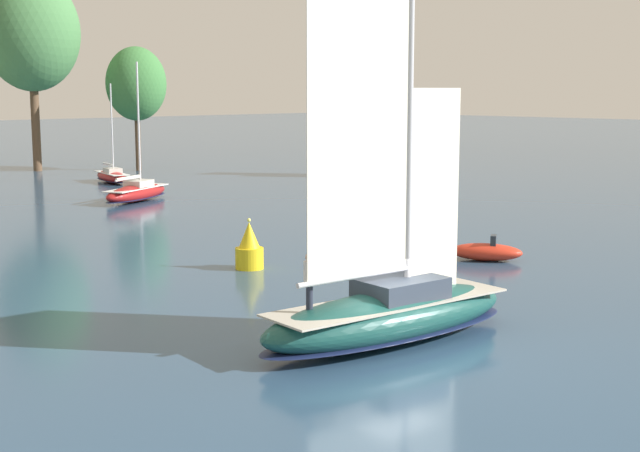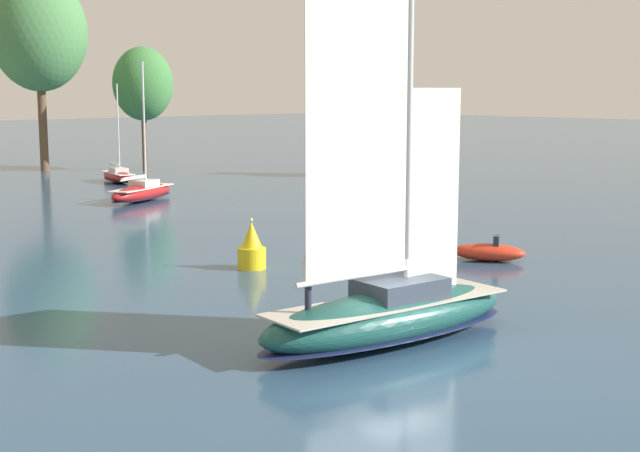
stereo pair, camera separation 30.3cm
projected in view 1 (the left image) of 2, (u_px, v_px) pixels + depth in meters
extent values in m
plane|color=#2D4C6B|center=(389.00, 342.00, 27.09)|extent=(400.00, 400.00, 0.00)
cylinder|color=brown|center=(35.00, 118.00, 83.41)|extent=(0.79, 0.79, 9.87)
ellipsoid|color=#477F47|center=(31.00, 32.00, 82.21)|extent=(8.88, 8.88, 10.85)
cylinder|color=brown|center=(138.00, 137.00, 84.14)|extent=(0.50, 0.50, 6.27)
ellipsoid|color=#3D7A3D|center=(136.00, 84.00, 83.38)|extent=(5.64, 5.64, 6.89)
ellipsoid|color=#194C47|center=(389.00, 317.00, 26.97)|extent=(9.50, 3.65, 1.58)
ellipsoid|color=#19234C|center=(389.00, 331.00, 27.03)|extent=(9.60, 3.68, 0.19)
cube|color=#BCB7A8|center=(389.00, 302.00, 26.90)|extent=(8.35, 3.11, 0.06)
cube|color=#333D4C|center=(401.00, 288.00, 27.12)|extent=(2.79, 2.10, 0.65)
cylinder|color=silver|center=(410.00, 108.00, 26.46)|extent=(0.19, 0.19, 11.58)
cylinder|color=silver|center=(355.00, 276.00, 25.94)|extent=(4.16, 0.64, 0.16)
cube|color=silver|center=(361.00, 112.00, 25.32)|extent=(3.81, 0.47, 9.50)
cube|color=silver|center=(435.00, 192.00, 27.53)|extent=(2.03, 0.26, 6.37)
cylinder|color=#232838|center=(309.00, 298.00, 25.40)|extent=(0.22, 0.22, 0.85)
cylinder|color=silver|center=(309.00, 273.00, 25.28)|extent=(0.38, 0.38, 0.65)
sphere|color=tan|center=(309.00, 257.00, 25.21)|extent=(0.24, 0.24, 0.24)
ellipsoid|color=silver|center=(360.00, 170.00, 78.88)|extent=(6.42, 1.99, 1.08)
ellipsoid|color=#19234C|center=(360.00, 174.00, 78.93)|extent=(6.49, 2.00, 0.13)
cube|color=silver|center=(360.00, 166.00, 78.83)|extent=(5.65, 1.68, 0.06)
cube|color=silver|center=(357.00, 164.00, 78.57)|extent=(1.82, 1.30, 0.45)
cylinder|color=silver|center=(356.00, 121.00, 77.86)|extent=(0.13, 0.13, 7.96)
cylinder|color=silver|center=(367.00, 158.00, 79.39)|extent=(2.87, 0.20, 0.11)
cube|color=white|center=(366.00, 122.00, 78.81)|extent=(2.64, 0.11, 6.53)
cube|color=white|center=(350.00, 142.00, 77.56)|extent=(1.40, 0.07, 4.38)
ellipsoid|color=maroon|center=(112.00, 177.00, 73.47)|extent=(2.88, 6.03, 0.99)
ellipsoid|color=#19234C|center=(112.00, 180.00, 73.51)|extent=(2.90, 6.09, 0.12)
cube|color=silver|center=(112.00, 173.00, 73.42)|extent=(2.47, 5.29, 0.06)
cube|color=beige|center=(113.00, 170.00, 73.14)|extent=(1.47, 1.84, 0.41)
cylinder|color=silver|center=(112.00, 129.00, 72.48)|extent=(0.12, 0.12, 7.27)
cylinder|color=silver|center=(108.00, 165.00, 74.04)|extent=(0.68, 2.57, 0.10)
cylinder|color=white|center=(108.00, 164.00, 74.03)|extent=(0.68, 2.33, 0.16)
ellipsoid|color=maroon|center=(136.00, 193.00, 61.10)|extent=(6.98, 4.64, 1.16)
ellipsoid|color=#19234C|center=(137.00, 198.00, 61.15)|extent=(7.04, 4.69, 0.14)
cube|color=silver|center=(136.00, 188.00, 61.05)|extent=(6.11, 4.02, 0.06)
cube|color=beige|center=(139.00, 184.00, 61.32)|extent=(2.30, 2.02, 0.48)
cylinder|color=silver|center=(139.00, 125.00, 60.90)|extent=(0.14, 0.14, 8.52)
cylinder|color=silver|center=(128.00, 179.00, 60.02)|extent=(2.82, 1.42, 0.12)
cylinder|color=silver|center=(128.00, 178.00, 60.01)|extent=(2.57, 1.35, 0.19)
ellipsoid|color=red|center=(486.00, 252.00, 39.97)|extent=(2.79, 3.44, 0.78)
cube|color=black|center=(452.00, 241.00, 40.28)|extent=(0.31, 0.30, 0.85)
cube|color=#28333D|center=(493.00, 240.00, 39.80)|extent=(0.68, 0.54, 0.47)
cylinder|color=yellow|center=(249.00, 258.00, 38.10)|extent=(1.22, 1.22, 0.91)
cone|color=yellow|center=(249.00, 235.00, 37.95)|extent=(0.91, 0.91, 1.12)
sphere|color=#F2F266|center=(249.00, 220.00, 37.85)|extent=(0.16, 0.16, 0.16)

